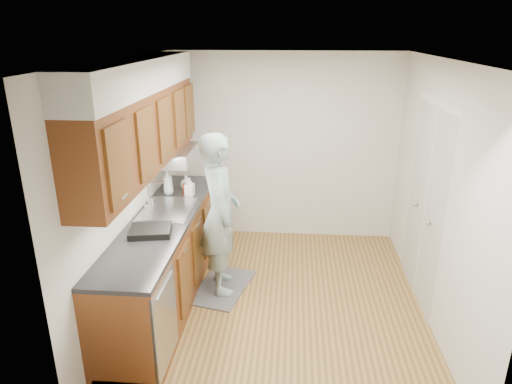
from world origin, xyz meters
TOP-DOWN VIEW (x-y plane):
  - floor at (0.00, 0.00)m, footprint 3.50×3.50m
  - ceiling at (0.00, 0.00)m, footprint 3.50×3.50m
  - wall_left at (-1.50, 0.00)m, footprint 0.02×3.50m
  - wall_right at (1.50, 0.00)m, footprint 0.02×3.50m
  - wall_back at (0.00, 1.75)m, footprint 3.00×0.02m
  - counter at (-1.20, -0.00)m, footprint 0.64×2.80m
  - upper_cabinets at (-1.33, 0.05)m, footprint 0.47×2.80m
  - closet_door at (1.49, 0.30)m, footprint 0.02×1.22m
  - floor_mat at (-0.65, 0.23)m, footprint 0.71×0.97m
  - person at (-0.65, 0.23)m, footprint 0.64×0.80m
  - soap_bottle_a at (-1.32, 0.70)m, footprint 0.13×0.13m
  - soap_bottle_b at (-1.06, 0.64)m, footprint 0.11×0.11m
  - soap_bottle_c at (-1.15, 0.86)m, footprint 0.20×0.20m
  - soda_can at (-1.13, 0.72)m, footprint 0.08×0.08m
  - dish_rack at (-1.20, -0.40)m, footprint 0.43×0.38m

SIDE VIEW (x-z plane):
  - floor at x=0.00m, z-range 0.00..0.00m
  - floor_mat at x=-0.65m, z-range 0.00..0.02m
  - counter at x=-1.20m, z-range -0.16..1.14m
  - dish_rack at x=-1.20m, z-range 0.94..1.00m
  - soda_can at x=-1.13m, z-range 0.94..1.06m
  - person at x=-0.65m, z-range 0.02..2.01m
  - closet_door at x=1.49m, z-range 0.00..2.05m
  - soap_bottle_c at x=-1.15m, z-range 0.94..1.13m
  - soap_bottle_b at x=-1.06m, z-range 0.94..1.16m
  - soap_bottle_a at x=-1.32m, z-range 0.94..1.24m
  - wall_left at x=-1.50m, z-range 0.00..2.50m
  - wall_right at x=1.50m, z-range 0.00..2.50m
  - wall_back at x=0.00m, z-range 0.00..2.50m
  - upper_cabinets at x=-1.33m, z-range 1.34..2.55m
  - ceiling at x=0.00m, z-range 2.50..2.50m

